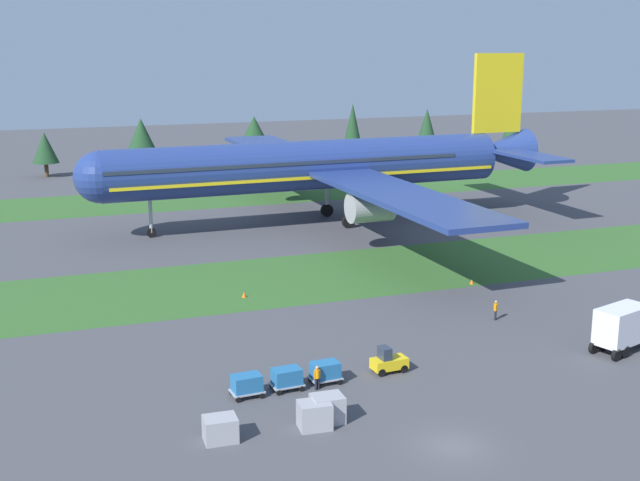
% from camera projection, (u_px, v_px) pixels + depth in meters
% --- Properties ---
extents(ground_plane, '(400.00, 400.00, 0.00)m').
position_uv_depth(ground_plane, '(452.00, 446.00, 49.94)').
color(ground_plane, '#47474C').
extents(grass_strip_near, '(320.00, 17.59, 0.01)m').
position_uv_depth(grass_strip_near, '(271.00, 280.00, 84.34)').
color(grass_strip_near, '#336028').
rests_on(grass_strip_near, ground).
extents(grass_strip_far, '(320.00, 17.59, 0.01)m').
position_uv_depth(grass_strip_far, '(182.00, 199.00, 127.47)').
color(grass_strip_far, '#336028').
rests_on(grass_strip_far, ground).
extents(airliner, '(62.50, 76.69, 21.81)m').
position_uv_depth(airliner, '(322.00, 165.00, 108.77)').
color(airliner, navy).
rests_on(airliner, ground).
extents(baggage_tug, '(2.68, 1.46, 1.97)m').
position_uv_depth(baggage_tug, '(388.00, 362.00, 60.91)').
color(baggage_tug, yellow).
rests_on(baggage_tug, ground).
extents(cargo_dolly_lead, '(2.29, 1.63, 1.55)m').
position_uv_depth(cargo_dolly_lead, '(325.00, 371.00, 58.93)').
color(cargo_dolly_lead, '#A3A3A8').
rests_on(cargo_dolly_lead, ground).
extents(cargo_dolly_second, '(2.29, 1.63, 1.55)m').
position_uv_depth(cargo_dolly_second, '(287.00, 377.00, 57.81)').
color(cargo_dolly_second, '#A3A3A8').
rests_on(cargo_dolly_second, ground).
extents(cargo_dolly_third, '(2.29, 1.63, 1.55)m').
position_uv_depth(cargo_dolly_third, '(247.00, 384.00, 56.68)').
color(cargo_dolly_third, '#A3A3A8').
rests_on(cargo_dolly_third, ground).
extents(catering_truck, '(7.32, 4.29, 3.58)m').
position_uv_depth(catering_truck, '(629.00, 325.00, 65.26)').
color(catering_truck, '#2D333D').
rests_on(catering_truck, ground).
extents(ground_crew_marshaller, '(0.54, 0.36, 1.74)m').
position_uv_depth(ground_crew_marshaller, '(317.00, 377.00, 57.83)').
color(ground_crew_marshaller, black).
rests_on(ground_crew_marshaller, ground).
extents(ground_crew_loader, '(0.36, 0.48, 1.74)m').
position_uv_depth(ground_crew_loader, '(496.00, 309.00, 72.31)').
color(ground_crew_loader, black).
rests_on(ground_crew_loader, ground).
extents(uld_container_0, '(2.07, 1.68, 1.52)m').
position_uv_depth(uld_container_0, '(220.00, 429.00, 50.48)').
color(uld_container_0, '#A3A3A8').
rests_on(uld_container_0, ground).
extents(uld_container_1, '(2.12, 1.75, 1.71)m').
position_uv_depth(uld_container_1, '(315.00, 415.00, 52.13)').
color(uld_container_1, '#A3A3A8').
rests_on(uld_container_1, ground).
extents(uld_container_2, '(2.05, 1.66, 1.78)m').
position_uv_depth(uld_container_2, '(327.00, 409.00, 52.94)').
color(uld_container_2, '#A3A3A8').
rests_on(uld_container_2, ground).
extents(taxiway_marker_0, '(0.44, 0.44, 0.53)m').
position_uv_depth(taxiway_marker_0, '(244.00, 295.00, 78.80)').
color(taxiway_marker_0, orange).
rests_on(taxiway_marker_0, ground).
extents(taxiway_marker_1, '(0.44, 0.44, 0.46)m').
position_uv_depth(taxiway_marker_1, '(472.00, 282.00, 83.11)').
color(taxiway_marker_1, orange).
rests_on(taxiway_marker_1, ground).
extents(distant_tree_line, '(159.48, 9.20, 11.35)m').
position_uv_depth(distant_tree_line, '(134.00, 137.00, 153.38)').
color(distant_tree_line, '#4C3823').
rests_on(distant_tree_line, ground).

